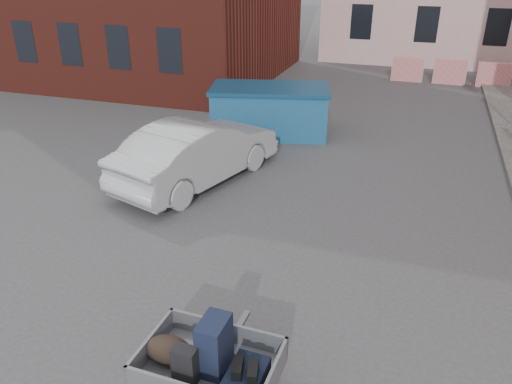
% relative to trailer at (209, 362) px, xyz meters
% --- Properties ---
extents(ground, '(120.00, 120.00, 0.00)m').
position_rel_trailer_xyz_m(ground, '(-1.32, 3.29, -0.61)').
color(ground, '#38383A').
rests_on(ground, ground).
extents(barriers, '(4.70, 0.18, 1.00)m').
position_rel_trailer_xyz_m(barriers, '(2.88, 18.29, -0.11)').
color(barriers, red).
rests_on(barriers, ground).
extents(trailer, '(1.62, 1.82, 1.20)m').
position_rel_trailer_xyz_m(trailer, '(0.00, 0.00, 0.00)').
color(trailer, black).
rests_on(trailer, ground).
extents(dumpster, '(3.78, 2.57, 1.45)m').
position_rel_trailer_xyz_m(dumpster, '(-2.30, 9.79, 0.12)').
color(dumpster, '#1C5887').
rests_on(dumpster, ground).
extents(silver_car, '(2.82, 4.78, 1.49)m').
position_rel_trailer_xyz_m(silver_car, '(-2.88, 5.96, 0.14)').
color(silver_car, '#ACAFB3').
rests_on(silver_car, ground).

